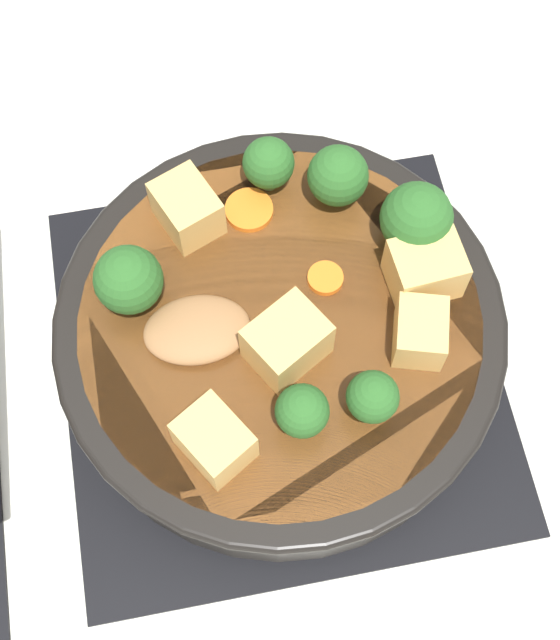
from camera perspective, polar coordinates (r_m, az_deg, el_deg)
The scene contains 17 objects.
ground_plane at distance 0.65m, azimuth -0.00°, elevation -2.93°, with size 2.40×2.40×0.00m, color silver.
front_burner_grate at distance 0.64m, azimuth -0.00°, elevation -2.55°, with size 0.31×0.31×0.03m.
skillet_pan at distance 0.60m, azimuth 0.26°, elevation -0.98°, with size 0.31×0.41×0.06m.
wooden_spoon at distance 0.57m, azimuth -13.51°, elevation -1.60°, with size 0.23×0.19×0.02m.
tofu_cube_center_large at distance 0.55m, azimuth 0.78°, elevation -1.33°, with size 0.05×0.04×0.04m, color tan.
tofu_cube_near_handle at distance 0.59m, azimuth -5.97°, elevation 7.10°, with size 0.04×0.03×0.03m, color tan.
tofu_cube_east_chunk at distance 0.56m, azimuth 8.96°, elevation -0.77°, with size 0.04×0.03×0.03m, color tan.
tofu_cube_west_chunk at distance 0.53m, azimuth -4.23°, elevation -7.70°, with size 0.04×0.03×0.03m, color tan.
tofu_cube_back_piece at distance 0.58m, azimuth 9.27°, elevation 3.25°, with size 0.04×0.04×0.04m, color tan.
broccoli_floret_near_spoon at distance 0.59m, azimuth 3.73°, elevation 9.18°, with size 0.04×0.04×0.05m.
broccoli_floret_center_top at distance 0.53m, azimuth 1.71°, elevation -5.81°, with size 0.03×0.03×0.04m.
broccoli_floret_east_rim at distance 0.53m, azimuth 5.94°, elevation -4.94°, with size 0.03×0.03×0.04m.
broccoli_floret_west_rim at distance 0.60m, azimuth -0.74°, elevation 9.98°, with size 0.04×0.04×0.04m.
broccoli_floret_north_edge at distance 0.56m, azimuth -9.67°, elevation 2.53°, with size 0.04×0.04×0.05m.
broccoli_floret_south_cluster at distance 0.58m, azimuth 8.72°, elevation 6.44°, with size 0.05×0.05×0.05m.
carrot_slice_orange_thin at distance 0.61m, azimuth -1.99°, elevation 7.05°, with size 0.03×0.03×0.01m, color orange.
carrot_slice_near_center at distance 0.58m, azimuth 2.92°, elevation 2.69°, with size 0.02×0.02×0.01m, color orange.
Camera 1 is at (-0.23, 0.04, 0.61)m, focal length 50.00 mm.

